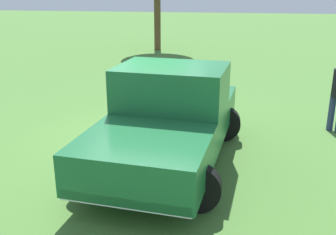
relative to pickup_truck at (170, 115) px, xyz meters
The scene contains 2 objects.
ground_plane 1.42m from the pickup_truck, 133.51° to the left, with size 80.00×80.00×0.00m, color #477533.
pickup_truck is the anchor object (origin of this frame).
Camera 1 is at (1.83, -7.60, 3.18)m, focal length 42.63 mm.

